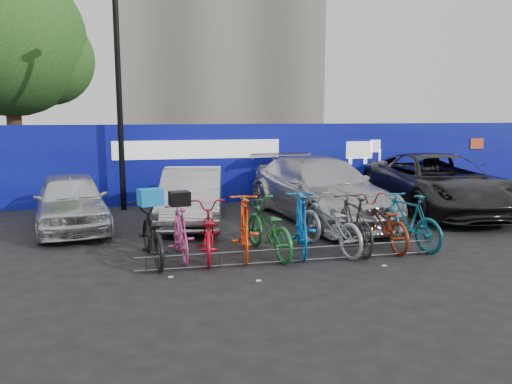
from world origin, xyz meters
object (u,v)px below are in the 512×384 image
object	(u,v)px
car_3	(437,183)
bike_7	(353,223)
bike_1	(180,232)
bike_8	(382,222)
bike_9	(407,220)
car_1	(192,196)
bike_6	(329,224)
bike_0	(152,234)
lamppost	(119,93)
bike_rack	(291,255)
tree	(16,44)
bike_3	(245,226)
bike_5	(301,223)
bike_4	(268,228)
car_0	(71,201)
bike_2	(208,231)
car_2	(320,189)

from	to	relation	value
car_3	bike_7	xyz separation A→B (m)	(-3.95, -3.32, -0.23)
car_3	bike_1	size ratio (longest dim) A/B	3.38
bike_8	bike_9	xyz separation A→B (m)	(0.49, -0.13, 0.04)
car_1	bike_1	bearing A→B (deg)	-90.18
bike_6	bike_0	bearing A→B (deg)	-13.91
lamppost	bike_6	size ratio (longest dim) A/B	2.91
bike_rack	bike_6	distance (m)	1.23
tree	bike_3	xyz separation A→B (m)	(6.04, -9.96, -4.48)
car_1	bike_5	world-z (taller)	car_1
bike_4	car_3	bearing A→B (deg)	-160.57
bike_6	bike_9	distance (m)	1.66
car_0	bike_8	world-z (taller)	car_0
bike_0	bike_3	xyz separation A→B (m)	(1.75, 0.03, 0.05)
bike_2	bike_6	xyz separation A→B (m)	(2.41, -0.07, 0.03)
bike_7	bike_rack	bearing A→B (deg)	22.29
bike_3	bike_7	distance (m)	2.18
car_1	bike_2	distance (m)	3.17
lamppost	bike_9	bearing A→B (deg)	-43.05
car_1	bike_7	bearing A→B (deg)	-39.78
bike_1	car_0	bearing A→B (deg)	-56.83
car_2	bike_2	distance (m)	4.40
bike_2	bike_5	distance (m)	1.85
bike_6	bike_8	size ratio (longest dim) A/B	1.05
tree	bike_5	world-z (taller)	tree
car_2	bike_9	xyz separation A→B (m)	(0.78, -3.07, -0.23)
lamppost	bike_3	world-z (taller)	lamppost
bike_5	bike_9	xyz separation A→B (m)	(2.22, -0.13, -0.03)
bike_rack	car_2	size ratio (longest dim) A/B	1.02
bike_0	bike_6	bearing A→B (deg)	171.28
car_3	bike_3	xyz separation A→B (m)	(-6.13, -3.18, -0.21)
tree	car_0	distance (m)	8.47
bike_0	bike_5	world-z (taller)	bike_5
bike_rack	bike_8	world-z (taller)	bike_8
car_0	bike_4	distance (m)	5.13
bike_3	bike_5	bearing A→B (deg)	-171.95
car_1	bike_0	xyz separation A→B (m)	(-1.05, -3.21, -0.15)
car_0	bike_8	size ratio (longest dim) A/B	1.98
car_3	car_2	bearing A→B (deg)	-169.47
bike_9	car_0	bearing A→B (deg)	-39.82
bike_7	bike_8	bearing A→B (deg)	-168.37
bike_0	tree	bearing A→B (deg)	-75.11
bike_4	bike_7	bearing A→B (deg)	166.58
car_0	car_2	xyz separation A→B (m)	(6.15, -0.22, 0.12)
bike_5	bike_7	world-z (taller)	bike_5
bike_9	car_3	bearing A→B (deg)	-144.25
lamppost	bike_6	world-z (taller)	lamppost
bike_8	bike_1	bearing A→B (deg)	-2.72
car_2	bike_7	bearing A→B (deg)	-105.92
bike_2	bike_8	distance (m)	3.58
bike_rack	bike_7	distance (m)	1.61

